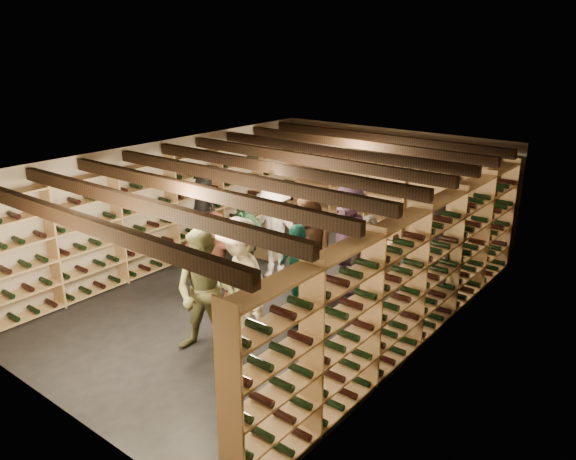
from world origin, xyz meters
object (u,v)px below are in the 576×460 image
(person_3, at_px, (240,281))
(crate_loose, at_px, (361,280))
(person_1, at_px, (204,221))
(crate_stack_left, at_px, (268,238))
(person_4, at_px, (297,273))
(person_8, at_px, (309,252))
(person_7, at_px, (368,264))
(crate_stack_right, at_px, (385,261))
(person_9, at_px, (274,232))
(person_2, at_px, (206,293))
(person_11, at_px, (348,237))
(person_12, at_px, (429,255))
(person_5, at_px, (215,254))
(person_10, at_px, (243,241))

(person_3, bearing_deg, crate_loose, 101.41)
(person_1, bearing_deg, crate_stack_left, 70.75)
(crate_loose, relative_size, person_4, 0.31)
(crate_stack_left, distance_m, person_8, 2.25)
(person_7, bearing_deg, crate_stack_right, 96.14)
(crate_stack_right, relative_size, person_9, 0.38)
(person_1, height_order, person_2, person_1)
(person_7, distance_m, person_11, 0.91)
(person_1, distance_m, person_9, 1.38)
(crate_stack_right, distance_m, person_1, 3.46)
(person_8, bearing_deg, person_9, -179.38)
(person_9, distance_m, person_12, 2.82)
(crate_stack_right, height_order, person_5, person_5)
(person_9, bearing_deg, person_1, -172.67)
(person_1, xyz_separation_m, person_7, (3.31, 0.43, -0.16))
(person_2, bearing_deg, crate_stack_right, 56.24)
(person_7, distance_m, person_8, 0.97)
(crate_stack_left, xyz_separation_m, person_9, (0.70, -0.66, 0.46))
(person_1, bearing_deg, person_2, -36.63)
(crate_stack_right, relative_size, person_8, 0.37)
(crate_loose, relative_size, person_5, 0.33)
(person_3, distance_m, person_11, 2.55)
(person_5, bearing_deg, person_3, -47.19)
(person_7, height_order, person_11, person_11)
(crate_loose, xyz_separation_m, person_1, (-2.74, -1.24, 0.87))
(person_8, bearing_deg, person_5, -129.58)
(crate_stack_left, height_order, person_12, person_12)
(person_4, bearing_deg, crate_stack_left, 159.26)
(person_3, relative_size, person_7, 1.18)
(person_7, height_order, person_10, person_10)
(crate_loose, relative_size, person_9, 0.28)
(crate_stack_left, distance_m, person_5, 1.96)
(crate_stack_left, height_order, person_11, person_11)
(crate_loose, bearing_deg, person_8, -104.10)
(person_7, height_order, person_12, person_12)
(crate_stack_right, xyz_separation_m, person_4, (-0.28, -2.30, 0.46))
(crate_stack_left, bearing_deg, crate_loose, 1.31)
(person_1, height_order, person_4, person_1)
(crate_stack_right, height_order, person_7, person_7)
(crate_loose, bearing_deg, person_12, -2.22)
(person_4, distance_m, person_9, 1.76)
(person_3, distance_m, person_10, 2.00)
(person_3, bearing_deg, person_11, 103.91)
(person_9, bearing_deg, person_2, -85.07)
(crate_stack_left, bearing_deg, person_3, -56.59)
(crate_stack_right, xyz_separation_m, person_3, (-0.54, -3.30, 0.60))
(person_1, xyz_separation_m, person_2, (2.23, -2.09, -0.04))
(person_10, bearing_deg, crate_stack_right, 25.46)
(crate_stack_right, height_order, person_4, person_4)
(person_8, bearing_deg, crate_stack_right, 97.38)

